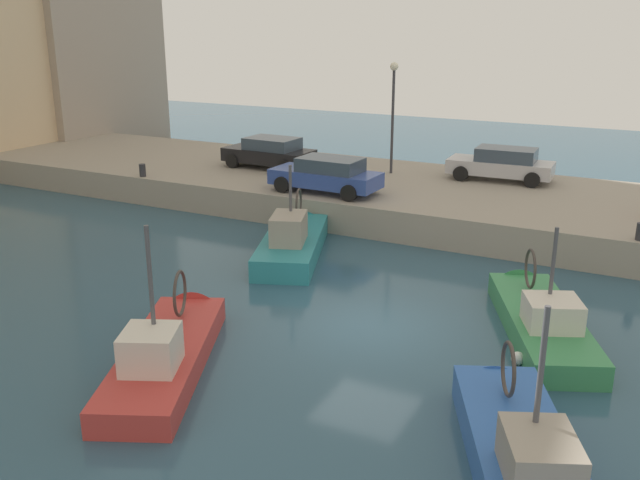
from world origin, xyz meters
name	(u,v)px	position (x,y,z in m)	size (l,w,h in m)	color
water_surface	(368,326)	(0.00, 0.00, 0.00)	(80.00, 80.00, 0.00)	#2D5166
quay_wall	(483,206)	(11.50, 0.00, 0.60)	(9.00, 56.00, 1.20)	#9E9384
fishing_boat_green	(537,325)	(1.90, -4.02, 0.10)	(6.68, 4.16, 3.81)	#388951
fishing_boat_teal	(294,249)	(4.44, 4.77, 0.13)	(6.65, 3.95, 4.06)	teal
fishing_boat_red	(170,357)	(-4.03, 3.38, 0.11)	(6.77, 4.31, 4.48)	#BC3833
fishing_boat_blue	(517,461)	(-4.35, -4.85, 0.11)	(6.51, 4.12, 4.31)	#2D60B7
parked_car_black	(270,152)	(11.54, 10.04, 1.92)	(2.19, 4.22, 1.40)	black
parked_car_silver	(502,164)	(13.78, -0.12, 1.92)	(2.04, 4.40, 1.40)	#B7B7BC
parked_car_blue	(327,175)	(8.44, 5.52, 1.92)	(2.05, 4.40, 1.40)	#334C9E
mooring_bollard_north	(142,170)	(7.35, 14.00, 1.48)	(0.28, 0.28, 0.55)	#2D2D33
quay_streetlamp	(393,99)	(13.00, 4.60, 4.45)	(0.36, 0.36, 4.83)	#38383D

